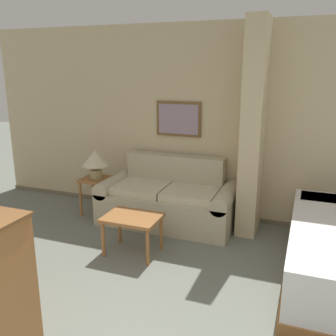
# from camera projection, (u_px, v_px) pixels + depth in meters

# --- Properties ---
(wall_back) EXTENTS (7.15, 0.16, 2.60)m
(wall_back) POSITION_uv_depth(u_px,v_px,m) (222.00, 124.00, 4.99)
(wall_back) COLOR #CCB78E
(wall_back) RESTS_ON ground_plane
(wall_partition_pillar) EXTENTS (0.24, 0.56, 2.60)m
(wall_partition_pillar) POSITION_uv_depth(u_px,v_px,m) (253.00, 130.00, 4.52)
(wall_partition_pillar) COLOR #CCB78E
(wall_partition_pillar) RESTS_ON ground_plane
(couch) EXTENTS (1.79, 0.84, 0.87)m
(couch) POSITION_uv_depth(u_px,v_px,m) (168.00, 200.00, 5.01)
(couch) COLOR #B7AD8E
(couch) RESTS_ON ground_plane
(coffee_table) EXTENTS (0.61, 0.46, 0.44)m
(coffee_table) POSITION_uv_depth(u_px,v_px,m) (132.00, 221.00, 4.14)
(coffee_table) COLOR #996033
(coffee_table) RESTS_ON ground_plane
(side_table) EXTENTS (0.39, 0.39, 0.53)m
(side_table) POSITION_uv_depth(u_px,v_px,m) (97.00, 185.00, 5.27)
(side_table) COLOR #996033
(side_table) RESTS_ON ground_plane
(table_lamp) EXTENTS (0.37, 0.37, 0.40)m
(table_lamp) POSITION_uv_depth(u_px,v_px,m) (95.00, 159.00, 5.18)
(table_lamp) COLOR tan
(table_lamp) RESTS_ON side_table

